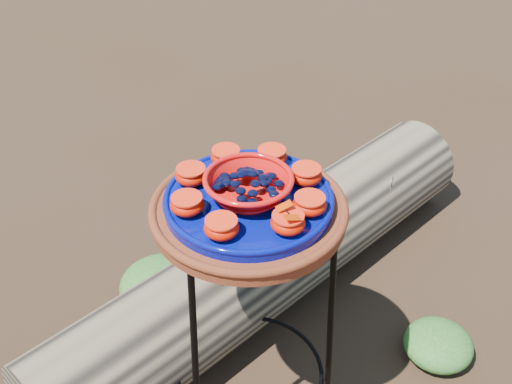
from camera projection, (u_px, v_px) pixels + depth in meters
name	position (u px, v px, depth m)	size (l,w,h in m)	color
plant_stand	(250.00, 323.00, 1.66)	(0.44, 0.44, 0.70)	black
terracotta_saucer	(249.00, 212.00, 1.44)	(0.44, 0.44, 0.04)	#552209
cobalt_plate	(249.00, 201.00, 1.42)	(0.37, 0.37, 0.02)	#04005A
red_bowl	(248.00, 187.00, 1.39)	(0.19, 0.19, 0.05)	red
glass_gems	(248.00, 173.00, 1.37)	(0.15, 0.15, 0.02)	black
orange_half_0	(288.00, 223.00, 1.31)	(0.07, 0.07, 0.04)	#B01500
orange_half_1	(309.00, 205.00, 1.36)	(0.07, 0.07, 0.04)	#B01500
orange_half_2	(306.00, 175.00, 1.44)	(0.07, 0.07, 0.04)	#B01500
orange_half_3	(272.00, 157.00, 1.50)	(0.07, 0.07, 0.04)	#B01500
orange_half_4	(226.00, 157.00, 1.50)	(0.07, 0.07, 0.04)	#B01500
orange_half_5	(191.00, 175.00, 1.44)	(0.07, 0.07, 0.04)	#B01500
orange_half_6	(187.00, 205.00, 1.35)	(0.07, 0.07, 0.04)	#B01500
orange_half_7	(221.00, 228.00, 1.29)	(0.07, 0.07, 0.04)	#B01500
butterfly	(288.00, 213.00, 1.29)	(0.07, 0.05, 0.01)	#C82F00
driftwood_log	(270.00, 259.00, 2.12)	(1.73, 0.45, 0.32)	black
foliage_left	(122.00, 372.00, 1.89)	(0.23, 0.23, 0.12)	#194C18
foliage_right	(439.00, 344.00, 1.98)	(0.21, 0.21, 0.11)	#194C18
foliage_back	(162.00, 284.00, 2.16)	(0.29, 0.29, 0.14)	#194C18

